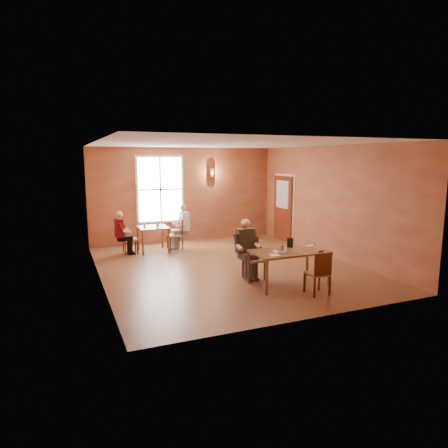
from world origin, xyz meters
name	(u,v)px	position (x,y,z in m)	size (l,w,h in m)	color
ground	(227,267)	(0.00, 0.00, 0.00)	(6.00, 7.00, 0.01)	brown
wall_back	(185,195)	(0.00, 3.50, 1.50)	(6.00, 0.04, 3.00)	brown
wall_front	(312,231)	(0.00, -3.50, 1.50)	(6.00, 0.04, 3.00)	brown
wall_left	(98,213)	(-3.00, 0.00, 1.50)	(0.04, 7.00, 3.00)	brown
wall_right	(329,202)	(3.00, 0.00, 1.50)	(0.04, 7.00, 3.00)	brown
ceiling	(227,144)	(0.00, 0.00, 3.00)	(6.00, 7.00, 0.04)	white
window	(160,189)	(-0.80, 3.45, 1.70)	(1.36, 0.10, 1.96)	white
door	(283,209)	(2.94, 2.30, 1.05)	(0.12, 1.04, 2.10)	maroon
wall_sconce	(212,173)	(0.90, 3.40, 2.20)	(0.16, 0.16, 0.28)	brown
main_table	(289,268)	(0.66, -1.78, 0.37)	(1.57, 0.89, 0.74)	brown
chair_diner_main	(254,259)	(0.16, -1.13, 0.45)	(0.40, 0.40, 0.91)	brown
diner_main	(254,251)	(0.16, -1.16, 0.64)	(0.51, 0.51, 1.28)	#38241E
chair_empty	(317,273)	(0.87, -2.50, 0.44)	(0.39, 0.39, 0.87)	brown
plate_food	(280,251)	(0.42, -1.81, 0.76)	(0.28, 0.28, 0.04)	silver
sandwich	(280,248)	(0.48, -1.72, 0.79)	(0.09, 0.09, 0.11)	tan
goblet_a	(306,244)	(1.14, -1.70, 0.83)	(0.07, 0.07, 0.18)	white
goblet_b	(316,245)	(1.24, -1.91, 0.83)	(0.08, 0.08, 0.19)	white
goblet_c	(306,247)	(0.97, -1.94, 0.83)	(0.07, 0.07, 0.18)	white
menu_stand	(290,243)	(0.85, -1.51, 0.84)	(0.13, 0.06, 0.21)	black
knife	(295,254)	(0.62, -2.06, 0.74)	(0.19, 0.02, 0.00)	silver
napkin	(274,255)	(0.18, -1.99, 0.74)	(0.19, 0.19, 0.01)	white
side_plate	(312,246)	(1.38, -1.57, 0.74)	(0.18, 0.18, 0.01)	white
sunglasses	(321,251)	(1.23, -2.11, 0.75)	(0.13, 0.04, 0.02)	black
second_table	(153,239)	(-1.31, 2.38, 0.36)	(0.82, 0.82, 0.72)	brown
chair_diner_white	(175,234)	(-0.66, 2.38, 0.45)	(0.40, 0.40, 0.90)	#401D0E
diner_white	(176,228)	(-0.63, 2.38, 0.63)	(0.51, 0.51, 1.27)	silver
chair_diner_maroon	(130,239)	(-1.96, 2.38, 0.43)	(0.38, 0.38, 0.85)	brown
diner_maroon	(129,233)	(-1.99, 2.38, 0.59)	(0.48, 0.48, 1.19)	maroon
cup_a	(158,225)	(-1.18, 2.31, 0.76)	(0.11, 0.11, 0.08)	silver
cup_b	(144,225)	(-1.52, 2.47, 0.76)	(0.09, 0.09, 0.08)	white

